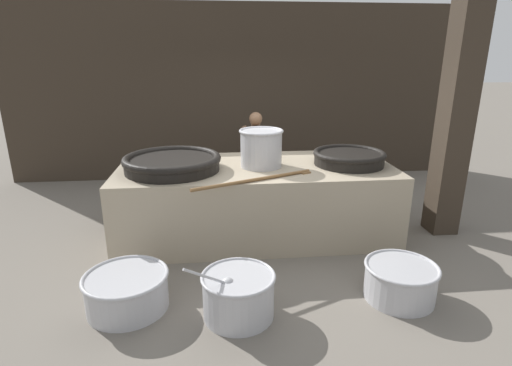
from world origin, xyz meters
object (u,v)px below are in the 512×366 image
Objects in this scene: giant_wok_near at (172,162)px; stock_pot at (261,147)px; giant_wok_far at (349,157)px; cook at (255,155)px; prep_bowl_vegetables at (238,293)px; prep_bowl_extra at (127,289)px; prep_bowl_meat at (400,280)px.

stock_pot is (1.14, 0.08, 0.15)m from giant_wok_near.
giant_wok_near is 1.29× the size of giant_wok_far.
cook is 3.08m from prep_bowl_vegetables.
cook reaches higher than prep_bowl_extra.
prep_bowl_meat is (2.35, -1.60, -0.86)m from giant_wok_near.
prep_bowl_vegetables is at bearing -67.37° from giant_wok_near.
stock_pot reaches higher than prep_bowl_meat.
prep_bowl_vegetables is 1.13× the size of prep_bowl_meat.
cook is 3.21m from prep_bowl_extra.
cook is at bearing 61.09° from prep_bowl_extra.
cook is at bearing 132.93° from giant_wok_far.
giant_wok_far is at bearing 91.46° from prep_bowl_meat.
stock_pot reaches higher than prep_bowl_vegetables.
prep_bowl_meat is (1.22, -1.68, -1.01)m from stock_pot.
cook reaches higher than stock_pot.
giant_wok_near is 2.15× the size of stock_pot.
giant_wok_far is at bearing 48.12° from prep_bowl_vegetables.
prep_bowl_meat is at bearing -2.38° from prep_bowl_extra.
prep_bowl_extra is (-0.35, -1.49, -0.87)m from giant_wok_near.
cook is at bearing 47.13° from giant_wok_near.
giant_wok_near is at bearing 53.08° from cook.
stock_pot reaches higher than giant_wok_far.
cook is 1.83× the size of prep_bowl_vegetables.
giant_wok_near is at bearing -176.14° from stock_pot.
stock_pot is at bearing 178.83° from giant_wok_far.
giant_wok_near is 1.76m from prep_bowl_extra.
prep_bowl_extra is (-2.66, -1.54, -0.86)m from giant_wok_far.
stock_pot is 0.78× the size of prep_bowl_meat.
giant_wok_near is 2.31m from giant_wok_far.
giant_wok_near is 2.04m from prep_bowl_vegetables.
prep_bowl_extra is (-1.48, -1.57, -1.01)m from stock_pot.
giant_wok_far is 1.16× the size of prep_bowl_vegetables.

